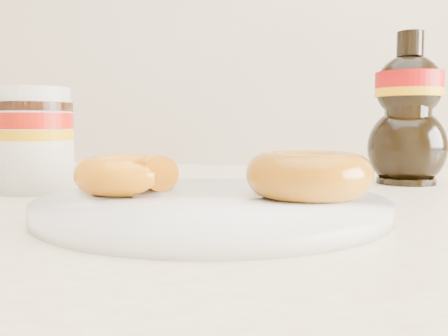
% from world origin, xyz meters
% --- Properties ---
extents(dining_table, '(1.40, 0.90, 0.75)m').
position_xyz_m(dining_table, '(0.00, 0.10, 0.67)').
color(dining_table, '#FAECBE').
rests_on(dining_table, ground).
extents(plate, '(0.29, 0.29, 0.01)m').
position_xyz_m(plate, '(0.04, 0.05, 0.76)').
color(plate, white).
rests_on(plate, dining_table).
extents(donut_bitten, '(0.12, 0.12, 0.03)m').
position_xyz_m(donut_bitten, '(-0.05, 0.06, 0.78)').
color(donut_bitten, orange).
rests_on(donut_bitten, plate).
extents(donut_whole, '(0.13, 0.13, 0.04)m').
position_xyz_m(donut_whole, '(0.12, 0.07, 0.78)').
color(donut_whole, '#9F670A').
rests_on(donut_whole, plate).
extents(nutella_jar, '(0.08, 0.08, 0.12)m').
position_xyz_m(nutella_jar, '(-0.19, 0.14, 0.81)').
color(nutella_jar, white).
rests_on(nutella_jar, dining_table).
extents(syrup_bottle, '(0.11, 0.10, 0.19)m').
position_xyz_m(syrup_bottle, '(0.23, 0.31, 0.85)').
color(syrup_bottle, black).
rests_on(syrup_bottle, dining_table).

